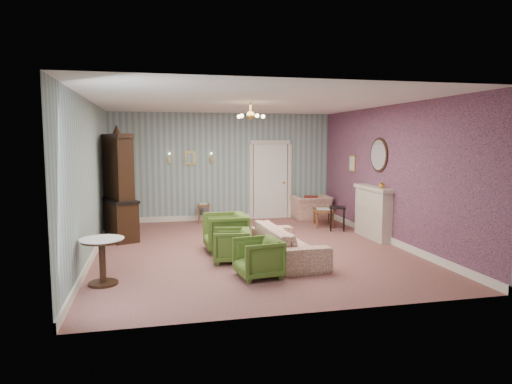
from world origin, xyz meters
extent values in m
plane|color=#8D5A52|center=(0.00, 0.00, 0.00)|extent=(7.00, 7.00, 0.00)
plane|color=white|center=(0.00, 0.00, 2.90)|extent=(7.00, 7.00, 0.00)
plane|color=slate|center=(0.00, 3.50, 1.45)|extent=(6.00, 0.00, 6.00)
plane|color=slate|center=(0.00, -3.50, 1.45)|extent=(6.00, 0.00, 6.00)
plane|color=slate|center=(-3.00, 0.00, 1.45)|extent=(0.00, 7.00, 7.00)
plane|color=slate|center=(3.00, 0.00, 1.45)|extent=(0.00, 7.00, 7.00)
plane|color=#B45A68|center=(2.98, 0.00, 1.45)|extent=(0.00, 7.00, 7.00)
imported|color=#496724|center=(-0.28, -1.89, 0.34)|extent=(0.71, 0.75, 0.69)
imported|color=#496724|center=(-0.54, -0.88, 0.33)|extent=(0.70, 0.73, 0.66)
imported|color=#496724|center=(-0.52, -0.04, 0.41)|extent=(0.76, 0.81, 0.82)
imported|color=#A04840|center=(0.50, -0.94, 0.41)|extent=(0.72, 2.13, 0.82)
imported|color=#A04840|center=(2.36, 3.05, 0.43)|extent=(0.99, 0.65, 0.87)
imported|color=gold|center=(2.84, 0.00, 1.23)|extent=(0.15, 0.15, 0.15)
cube|color=maroon|center=(2.31, 2.90, 0.48)|extent=(0.41, 0.28, 0.39)
camera|label=1|loc=(-1.87, -8.73, 2.16)|focal=31.87mm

